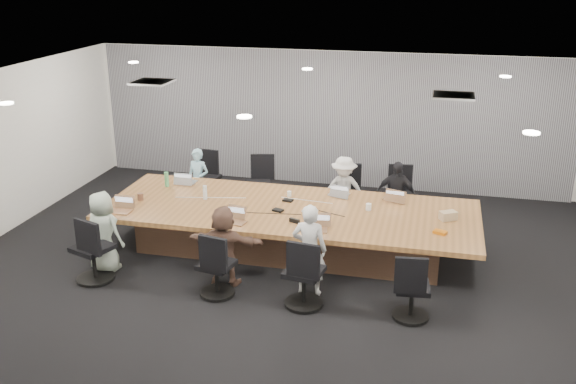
% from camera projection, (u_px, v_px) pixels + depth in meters
% --- Properties ---
extents(floor, '(10.00, 8.00, 0.00)m').
position_uv_depth(floor, '(282.00, 263.00, 10.12)').
color(floor, black).
rests_on(floor, ground).
extents(ceiling, '(10.00, 8.00, 0.00)m').
position_uv_depth(ceiling, '(281.00, 86.00, 9.17)').
color(ceiling, white).
rests_on(ceiling, wall_back).
extents(wall_back, '(10.00, 0.00, 2.80)m').
position_uv_depth(wall_back, '(328.00, 119.00, 13.30)').
color(wall_back, silver).
rests_on(wall_back, ground).
extents(wall_front, '(10.00, 0.00, 2.80)m').
position_uv_depth(wall_front, '(178.00, 313.00, 5.99)').
color(wall_front, silver).
rests_on(wall_front, ground).
extents(curtain, '(9.80, 0.04, 2.80)m').
position_uv_depth(curtain, '(328.00, 120.00, 13.23)').
color(curtain, gray).
rests_on(curtain, ground).
extents(conference_table, '(6.00, 2.20, 0.74)m').
position_uv_depth(conference_table, '(289.00, 227.00, 10.44)').
color(conference_table, brown).
rests_on(conference_table, ground).
extents(chair_0, '(0.64, 0.64, 0.87)m').
position_uv_depth(chair_0, '(205.00, 182.00, 12.45)').
color(chair_0, black).
rests_on(chair_0, ground).
extents(chair_1, '(0.68, 0.68, 0.84)m').
position_uv_depth(chair_1, '(257.00, 187.00, 12.22)').
color(chair_1, black).
rests_on(chair_1, ground).
extents(chair_2, '(0.57, 0.57, 0.72)m').
position_uv_depth(chair_2, '(346.00, 198.00, 11.86)').
color(chair_2, black).
rests_on(chair_2, ground).
extents(chair_3, '(0.61, 0.61, 0.81)m').
position_uv_depth(chair_3, '(397.00, 199.00, 11.64)').
color(chair_3, black).
rests_on(chair_3, ground).
extents(chair_4, '(0.75, 0.75, 0.87)m').
position_uv_depth(chair_4, '(93.00, 253.00, 9.44)').
color(chair_4, black).
rests_on(chair_4, ground).
extents(chair_5, '(0.62, 0.62, 0.79)m').
position_uv_depth(chair_5, '(216.00, 270.00, 9.04)').
color(chair_5, black).
rests_on(chair_5, ground).
extents(chair_6, '(0.66, 0.66, 0.85)m').
position_uv_depth(chair_6, '(304.00, 277.00, 8.75)').
color(chair_6, black).
rests_on(chair_6, ground).
extents(chair_7, '(0.58, 0.58, 0.77)m').
position_uv_depth(chair_7, '(412.00, 292.00, 8.44)').
color(chair_7, black).
rests_on(chair_7, ground).
extents(person_0, '(0.48, 0.35, 1.20)m').
position_uv_depth(person_0, '(198.00, 180.00, 12.07)').
color(person_0, '#8FC3D7').
rests_on(person_0, ground).
extents(laptop_0, '(0.34, 0.24, 0.02)m').
position_uv_depth(laptop_0, '(187.00, 182.00, 11.52)').
color(laptop_0, '#B2B2B7').
rests_on(laptop_0, conference_table).
extents(person_2, '(0.82, 0.48, 1.25)m').
position_uv_depth(person_2, '(344.00, 191.00, 11.45)').
color(person_2, '#BCBCBC').
rests_on(person_2, ground).
extents(laptop_2, '(0.37, 0.29, 0.02)m').
position_uv_depth(laptop_2, '(339.00, 194.00, 10.91)').
color(laptop_2, '#B2B2B7').
rests_on(laptop_2, conference_table).
extents(person_3, '(0.75, 0.39, 1.23)m').
position_uv_depth(person_3, '(396.00, 195.00, 11.25)').
color(person_3, black).
rests_on(person_3, ground).
extents(laptop_3, '(0.38, 0.30, 0.02)m').
position_uv_depth(laptop_3, '(394.00, 199.00, 10.70)').
color(laptop_3, '#8C6647').
rests_on(laptop_3, conference_table).
extents(person_4, '(0.68, 0.51, 1.27)m').
position_uv_depth(person_4, '(103.00, 232.00, 9.70)').
color(person_4, '#98A899').
rests_on(person_4, ground).
extents(laptop_4, '(0.35, 0.25, 0.02)m').
position_uv_depth(laptop_4, '(120.00, 212.00, 10.16)').
color(laptop_4, '#8C6647').
rests_on(laptop_4, conference_table).
extents(person_5, '(1.14, 0.40, 1.22)m').
position_uv_depth(person_5, '(224.00, 246.00, 9.28)').
color(person_5, brown).
rests_on(person_5, ground).
extents(laptop_5, '(0.34, 0.26, 0.02)m').
position_uv_depth(laptop_5, '(235.00, 222.00, 9.74)').
color(laptop_5, '#8C6647').
rests_on(laptop_5, conference_table).
extents(person_6, '(0.50, 0.33, 1.36)m').
position_uv_depth(person_6, '(309.00, 250.00, 8.98)').
color(person_6, silver).
rests_on(person_6, ground).
extents(laptop_6, '(0.34, 0.25, 0.02)m').
position_uv_depth(laptop_6, '(317.00, 230.00, 9.46)').
color(laptop_6, '#8C6647').
rests_on(laptop_6, conference_table).
extents(bottle_green_left, '(0.09, 0.09, 0.27)m').
position_uv_depth(bottle_green_left, '(167.00, 179.00, 11.27)').
color(bottle_green_left, '#4DA260').
rests_on(bottle_green_left, conference_table).
extents(bottle_green_right, '(0.08, 0.08, 0.22)m').
position_uv_depth(bottle_green_right, '(309.00, 213.00, 9.82)').
color(bottle_green_right, '#4DA260').
rests_on(bottle_green_right, conference_table).
extents(bottle_clear, '(0.09, 0.09, 0.23)m').
position_uv_depth(bottle_clear, '(205.00, 192.00, 10.67)').
color(bottle_clear, silver).
rests_on(bottle_clear, conference_table).
extents(cup_white_far, '(0.08, 0.08, 0.09)m').
position_uv_depth(cup_white_far, '(289.00, 194.00, 10.83)').
color(cup_white_far, white).
rests_on(cup_white_far, conference_table).
extents(cup_white_near, '(0.10, 0.10, 0.11)m').
position_uv_depth(cup_white_near, '(369.00, 207.00, 10.22)').
color(cup_white_near, white).
rests_on(cup_white_near, conference_table).
extents(mug_brown, '(0.12, 0.12, 0.12)m').
position_uv_depth(mug_brown, '(140.00, 197.00, 10.65)').
color(mug_brown, brown).
rests_on(mug_brown, conference_table).
extents(mic_left, '(0.19, 0.16, 0.03)m').
position_uv_depth(mic_left, '(278.00, 210.00, 10.19)').
color(mic_left, black).
rests_on(mic_left, conference_table).
extents(mic_right, '(0.18, 0.14, 0.03)m').
position_uv_depth(mic_right, '(288.00, 200.00, 10.62)').
color(mic_right, black).
rests_on(mic_right, conference_table).
extents(stapler, '(0.17, 0.10, 0.06)m').
position_uv_depth(stapler, '(294.00, 221.00, 9.74)').
color(stapler, black).
rests_on(stapler, conference_table).
extents(canvas_bag, '(0.29, 0.26, 0.13)m').
position_uv_depth(canvas_bag, '(448.00, 216.00, 9.84)').
color(canvas_bag, tan).
rests_on(canvas_bag, conference_table).
extents(snack_packet, '(0.22, 0.18, 0.04)m').
position_uv_depth(snack_packet, '(440.00, 232.00, 9.36)').
color(snack_packet, '#BF5D0A').
rests_on(snack_packet, conference_table).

